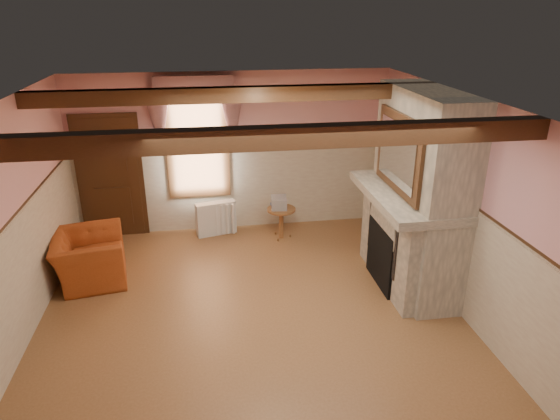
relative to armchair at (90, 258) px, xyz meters
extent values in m
cube|color=brown|center=(2.25, -1.36, -0.36)|extent=(5.50, 6.00, 0.01)
cube|color=silver|center=(2.25, -1.36, 2.44)|extent=(5.50, 6.00, 0.01)
cube|color=pink|center=(2.25, 1.64, 1.04)|extent=(5.50, 0.02, 2.80)
cube|color=pink|center=(2.25, -4.36, 1.04)|extent=(5.50, 0.02, 2.80)
cube|color=pink|center=(-0.50, -1.36, 1.04)|extent=(0.02, 6.00, 2.80)
cube|color=pink|center=(5.00, -1.36, 1.04)|extent=(0.02, 6.00, 2.80)
cube|color=black|center=(4.25, -0.76, 0.09)|extent=(0.20, 0.95, 0.90)
imported|color=#994219|center=(0.00, 0.00, 0.00)|extent=(1.13, 1.24, 0.72)
cylinder|color=brown|center=(3.02, 1.01, -0.08)|extent=(0.58, 0.58, 0.55)
cube|color=#B7AD8C|center=(2.98, 1.04, 0.29)|extent=(0.29, 0.34, 0.20)
cube|color=silver|center=(1.89, 1.34, -0.06)|extent=(0.72, 0.34, 0.60)
imported|color=brown|center=(4.49, -0.68, 1.10)|extent=(0.32, 0.32, 0.08)
cube|color=black|center=(4.49, -0.23, 1.16)|extent=(0.14, 0.24, 0.20)
cylinder|color=gold|center=(4.49, -0.25, 1.20)|extent=(0.11, 0.11, 0.28)
cylinder|color=#9D2513|center=(4.49, -1.26, 1.14)|extent=(0.06, 0.06, 0.16)
cylinder|color=gold|center=(4.49, -1.18, 1.12)|extent=(0.06, 0.06, 0.12)
cube|color=gray|center=(4.67, -0.76, 1.04)|extent=(0.85, 2.00, 2.80)
cube|color=gray|center=(4.49, -0.76, 1.00)|extent=(1.05, 2.05, 0.12)
cube|color=silver|center=(4.31, -0.76, 1.61)|extent=(0.06, 1.44, 1.04)
cube|color=black|center=(0.15, 1.58, 0.69)|extent=(1.10, 0.10, 2.10)
cube|color=white|center=(1.65, 1.61, 1.29)|extent=(1.06, 0.08, 2.02)
cube|color=gray|center=(1.65, 1.52, 1.89)|extent=(1.30, 0.14, 1.40)
cube|color=black|center=(2.25, -2.56, 2.34)|extent=(5.50, 0.18, 0.20)
cube|color=black|center=(2.25, -0.16, 2.34)|extent=(5.50, 0.18, 0.20)
camera|label=1|loc=(1.75, -6.87, 3.42)|focal=32.00mm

